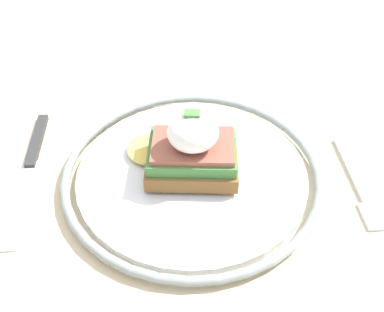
# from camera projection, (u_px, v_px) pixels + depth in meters

# --- Properties ---
(dining_table) EXTENTS (1.06, 0.68, 0.75)m
(dining_table) POSITION_uv_depth(u_px,v_px,m) (209.00, 254.00, 0.62)
(dining_table) COLOR #C6B28E
(dining_table) RESTS_ON ground_plane
(plate) EXTENTS (0.29, 0.29, 0.02)m
(plate) POSITION_uv_depth(u_px,v_px,m) (192.00, 174.00, 0.54)
(plate) COLOR silver
(plate) RESTS_ON dining_table
(sandwich) EXTENTS (0.13, 0.09, 0.08)m
(sandwich) POSITION_uv_depth(u_px,v_px,m) (191.00, 150.00, 0.51)
(sandwich) COLOR brown
(sandwich) RESTS_ON plate
(fork) EXTENTS (0.03, 0.14, 0.00)m
(fork) POSITION_uv_depth(u_px,v_px,m) (359.00, 186.00, 0.53)
(fork) COLOR silver
(fork) RESTS_ON dining_table
(knife) EXTENTS (0.03, 0.21, 0.01)m
(knife) POSITION_uv_depth(u_px,v_px,m) (31.00, 164.00, 0.56)
(knife) COLOR #2D2D2D
(knife) RESTS_ON dining_table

